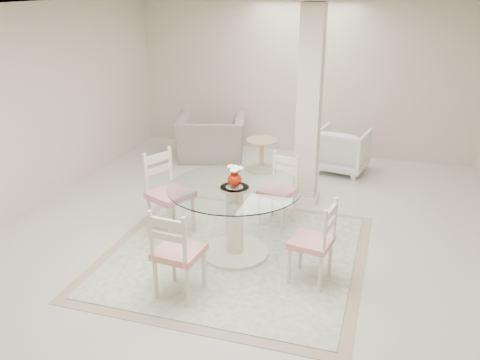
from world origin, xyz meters
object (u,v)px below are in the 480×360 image
(column, at_px, (309,108))
(dining_chair_west, at_px, (166,187))
(red_vase, at_px, (235,176))
(dining_chair_north, at_px, (280,185))
(recliner_taupe, at_px, (211,138))
(side_table, at_px, (262,156))
(dining_chair_south, at_px, (175,248))
(dining_table, at_px, (235,221))
(dining_chair_east, at_px, (318,237))
(armchair_white, at_px, (343,150))

(column, distance_m, dining_chair_west, 2.21)
(red_vase, relative_size, dining_chair_west, 0.21)
(red_vase, distance_m, dining_chair_north, 1.10)
(recliner_taupe, xyz_separation_m, side_table, (1.01, -0.33, -0.13))
(dining_chair_south, xyz_separation_m, recliner_taupe, (-1.15, 4.09, -0.19))
(recliner_taupe, bearing_deg, dining_table, 99.57)
(column, relative_size, dining_table, 1.84)
(dining_chair_east, relative_size, dining_chair_west, 0.88)
(red_vase, bearing_deg, dining_chair_north, 73.01)
(dining_chair_north, xyz_separation_m, dining_chair_south, (-0.58, -1.95, 0.03))
(dining_chair_north, relative_size, dining_chair_west, 0.88)
(armchair_white, bearing_deg, dining_chair_west, 67.89)
(red_vase, xyz_separation_m, dining_chair_south, (-0.29, -0.98, -0.40))
(dining_chair_west, relative_size, recliner_taupe, 0.99)
(dining_table, relative_size, dining_chair_south, 1.37)
(dining_chair_east, bearing_deg, side_table, -146.23)
(recliner_taupe, bearing_deg, dining_chair_east, 110.13)
(dining_chair_north, bearing_deg, dining_table, -89.90)
(dining_chair_east, relative_size, recliner_taupe, 0.87)
(red_vase, bearing_deg, dining_chair_east, -16.53)
(dining_chair_west, distance_m, recliner_taupe, 2.85)
(dining_table, distance_m, side_table, 2.82)
(dining_table, height_order, dining_chair_west, dining_chair_west)
(column, bearing_deg, recliner_taupe, 145.32)
(dining_chair_south, bearing_deg, red_vase, -100.77)
(dining_chair_west, height_order, armchair_white, dining_chair_west)
(recliner_taupe, distance_m, armchair_white, 2.27)
(column, xyz_separation_m, side_table, (-0.91, 0.99, -1.10))
(dining_chair_north, distance_m, dining_chair_south, 2.03)
(red_vase, height_order, dining_chair_west, dining_chair_west)
(dining_table, xyz_separation_m, dining_chair_west, (-0.98, 0.31, 0.18))
(column, bearing_deg, red_vase, -105.05)
(side_table, bearing_deg, dining_chair_east, -65.53)
(armchair_white, xyz_separation_m, side_table, (-1.27, -0.38, -0.11))
(armchair_white, bearing_deg, column, 85.74)
(column, height_order, armchair_white, column)
(dining_chair_west, relative_size, dining_chair_south, 1.08)
(dining_chair_west, xyz_separation_m, armchair_white, (1.82, 2.86, -0.25))
(recliner_taupe, relative_size, armchair_white, 1.47)
(dining_chair_east, distance_m, side_table, 3.39)
(armchair_white, bearing_deg, dining_chair_north, 86.44)
(red_vase, xyz_separation_m, recliner_taupe, (-1.43, 3.12, -0.59))
(dining_chair_west, xyz_separation_m, recliner_taupe, (-0.46, 2.81, -0.23))
(dining_chair_west, bearing_deg, dining_table, -82.10)
(armchair_white, bearing_deg, recliner_taupe, 11.67)
(dining_chair_south, relative_size, armchair_white, 1.36)
(dining_table, xyz_separation_m, dining_chair_south, (-0.28, -0.98, 0.13))
(dining_chair_south, height_order, recliner_taupe, dining_chair_south)
(side_table, bearing_deg, dining_chair_south, -87.85)
(dining_table, relative_size, dining_chair_east, 1.46)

